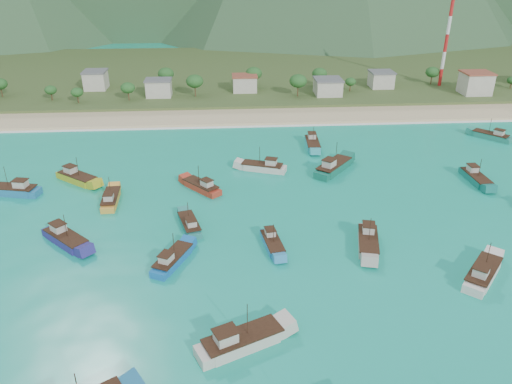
{
  "coord_description": "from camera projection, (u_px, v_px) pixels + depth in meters",
  "views": [
    {
      "loc": [
        -12.62,
        -74.9,
        48.66
      ],
      "look_at": [
        -6.19,
        18.0,
        3.0
      ],
      "focal_mm": 35.0,
      "sensor_mm": 36.0,
      "label": 1
    }
  ],
  "objects": [
    {
      "name": "boat_17",
      "position": [
        272.0,
        244.0,
        90.16
      ],
      "size": [
        4.0,
        9.36,
        5.36
      ],
      "rotation": [
        0.0,
        0.0,
        3.29
      ],
      "color": "#2C82BC",
      "rests_on": "ground"
    },
    {
      "name": "vegetation",
      "position": [
        226.0,
        83.0,
        178.42
      ],
      "size": [
        276.23,
        26.24,
        9.01
      ],
      "color": "#235623",
      "rests_on": "ground"
    },
    {
      "name": "ground",
      "position": [
        297.0,
        250.0,
        89.3
      ],
      "size": [
        600.0,
        600.0,
        0.0
      ],
      "primitive_type": "plane",
      "color": "#0C846F",
      "rests_on": "ground"
    },
    {
      "name": "village",
      "position": [
        315.0,
        83.0,
        180.43
      ],
      "size": [
        212.67,
        24.87,
        7.28
      ],
      "color": "beige",
      "rests_on": "ground"
    },
    {
      "name": "boat_26",
      "position": [
        263.0,
        167.0,
        120.94
      ],
      "size": [
        11.41,
        6.76,
        6.48
      ],
      "rotation": [
        0.0,
        0.0,
        1.23
      ],
      "color": "beige",
      "rests_on": "ground"
    },
    {
      "name": "boat_11",
      "position": [
        190.0,
        225.0,
        96.12
      ],
      "size": [
        5.25,
        9.86,
        5.59
      ],
      "rotation": [
        0.0,
        0.0,
        0.27
      ],
      "color": "#227A71",
      "rests_on": "ground"
    },
    {
      "name": "boat_19",
      "position": [
        241.0,
        342.0,
        67.23
      ],
      "size": [
        12.71,
        8.39,
        7.27
      ],
      "rotation": [
        0.0,
        0.0,
        5.14
      ],
      "color": "beige",
      "rests_on": "ground"
    },
    {
      "name": "boat_5",
      "position": [
        13.0,
        191.0,
        109.21
      ],
      "size": [
        12.17,
        5.83,
        6.92
      ],
      "rotation": [
        0.0,
        0.0,
        1.36
      ],
      "color": "#1E699A",
      "rests_on": "ground"
    },
    {
      "name": "boat_14",
      "position": [
        202.0,
        187.0,
        111.19
      ],
      "size": [
        9.11,
        9.78,
        6.11
      ],
      "rotation": [
        0.0,
        0.0,
        0.72
      ],
      "color": "#A8311E",
      "rests_on": "ground"
    },
    {
      "name": "boat_2",
      "position": [
        77.0,
        178.0,
        115.16
      ],
      "size": [
        10.93,
        9.61,
        6.67
      ],
      "rotation": [
        0.0,
        0.0,
        4.04
      ],
      "color": "#AEAA21",
      "rests_on": "ground"
    },
    {
      "name": "land",
      "position": [
        251.0,
        74.0,
        214.7
      ],
      "size": [
        400.0,
        110.0,
        2.4
      ],
      "primitive_type": "cube",
      "color": "#385123",
      "rests_on": "ground"
    },
    {
      "name": "boat_20",
      "position": [
        491.0,
        136.0,
        141.07
      ],
      "size": [
        9.42,
        9.92,
        6.24
      ],
      "rotation": [
        0.0,
        0.0,
        0.74
      ],
      "color": "#207D6B",
      "rests_on": "ground"
    },
    {
      "name": "boat_0",
      "position": [
        66.0,
        239.0,
        91.07
      ],
      "size": [
        10.34,
        10.24,
        6.64
      ],
      "rotation": [
        0.0,
        0.0,
        3.94
      ],
      "color": "navy",
      "rests_on": "ground"
    },
    {
      "name": "boat_6",
      "position": [
        333.0,
        168.0,
        120.32
      ],
      "size": [
        11.18,
        12.37,
        7.63
      ],
      "rotation": [
        0.0,
        0.0,
        5.59
      ],
      "color": "#10614D",
      "rests_on": "ground"
    },
    {
      "name": "beach",
      "position": [
        262.0,
        116.0,
        160.06
      ],
      "size": [
        400.0,
        18.0,
        1.2
      ],
      "primitive_type": "cube",
      "color": "beige",
      "rests_on": "ground"
    },
    {
      "name": "boat_24",
      "position": [
        476.0,
        178.0,
        115.25
      ],
      "size": [
        3.46,
        10.8,
        6.33
      ],
      "rotation": [
        0.0,
        0.0,
        3.17
      ],
      "color": "#126B62",
      "rests_on": "ground"
    },
    {
      "name": "boat_18",
      "position": [
        312.0,
        144.0,
        135.34
      ],
      "size": [
        3.86,
        11.1,
        6.46
      ],
      "rotation": [
        0.0,
        0.0,
        3.08
      ],
      "color": "teal",
      "rests_on": "ground"
    },
    {
      "name": "boat_3",
      "position": [
        483.0,
        274.0,
        81.3
      ],
      "size": [
        10.1,
        10.86,
        6.77
      ],
      "rotation": [
        0.0,
        0.0,
        5.56
      ],
      "color": "silver",
      "rests_on": "ground"
    },
    {
      "name": "boat_21",
      "position": [
        173.0,
        260.0,
        85.25
      ],
      "size": [
        7.02,
        10.39,
        5.96
      ],
      "rotation": [
        0.0,
        0.0,
        5.84
      ],
      "color": "#115FAC",
      "rests_on": "ground"
    },
    {
      "name": "boat_1",
      "position": [
        368.0,
        242.0,
        90.16
      ],
      "size": [
        5.79,
        11.65,
        6.61
      ],
      "rotation": [
        0.0,
        0.0,
        2.91
      ],
      "color": "#ABA399",
      "rests_on": "ground"
    },
    {
      "name": "surf_line",
      "position": [
        265.0,
        126.0,
        151.55
      ],
      "size": [
        400.0,
        2.5,
        0.08
      ],
      "primitive_type": "cube",
      "color": "white",
      "rests_on": "ground"
    },
    {
      "name": "radio_tower",
      "position": [
        448.0,
        34.0,
        181.37
      ],
      "size": [
        1.2,
        1.2,
        37.7
      ],
      "color": "red",
      "rests_on": "ground"
    },
    {
      "name": "boat_13",
      "position": [
        111.0,
        200.0,
        105.7
      ],
      "size": [
        3.42,
        10.17,
        5.93
      ],
      "rotation": [
        0.0,
        0.0,
        0.05
      ],
      "color": "gold",
      "rests_on": "ground"
    }
  ]
}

